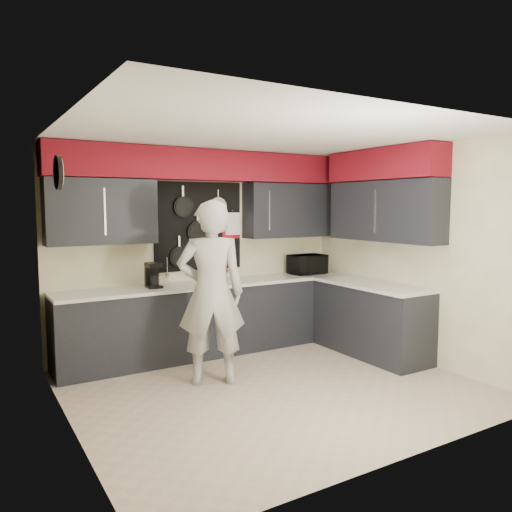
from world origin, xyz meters
TOP-DOWN VIEW (x-y plane):
  - ground at (0.00, 0.00)m, footprint 4.00×4.00m
  - back_wall_assembly at (0.01, 1.60)m, footprint 4.00×0.36m
  - right_wall_assembly at (1.85, 0.26)m, footprint 0.36×3.50m
  - left_wall_assembly at (-1.99, 0.02)m, footprint 0.05×3.50m
  - base_cabinets at (0.49, 1.13)m, footprint 3.95×2.20m
  - microwave at (1.51, 1.45)m, footprint 0.50×0.34m
  - knife_block at (0.11, 1.47)m, footprint 0.10×0.10m
  - utensil_crock at (0.17, 1.52)m, footprint 0.12×0.12m
  - coffee_maker at (-0.78, 1.44)m, footprint 0.17×0.20m
  - person at (-0.49, 0.46)m, footprint 0.84×0.70m

SIDE VIEW (x-z plane):
  - ground at x=0.00m, z-range 0.00..0.00m
  - base_cabinets at x=0.49m, z-range 0.00..0.92m
  - person at x=-0.49m, z-range 0.00..1.95m
  - utensil_crock at x=0.17m, z-range 0.92..1.08m
  - knife_block at x=0.11m, z-range 0.92..1.13m
  - microwave at x=1.51m, z-range 0.92..1.20m
  - coffee_maker at x=-0.78m, z-range 0.93..1.23m
  - left_wall_assembly at x=-1.99m, z-range 0.03..2.63m
  - right_wall_assembly at x=1.85m, z-range 0.64..3.24m
  - back_wall_assembly at x=0.01m, z-range 0.71..3.31m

